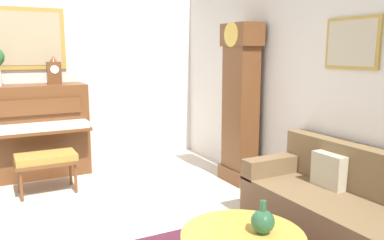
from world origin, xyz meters
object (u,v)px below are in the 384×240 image
(piano_bench, at_px, (46,160))
(couch, at_px, (346,210))
(coffee_table, at_px, (243,238))
(mantel_clock, at_px, (54,71))
(green_jug, at_px, (263,221))
(grandfather_clock, at_px, (240,108))
(piano, at_px, (32,131))

(piano_bench, distance_m, couch, 3.33)
(piano_bench, height_order, coffee_table, piano_bench)
(coffee_table, xyz_separation_m, mantel_clock, (-3.45, -0.70, 1.03))
(mantel_clock, relative_size, green_jug, 1.58)
(mantel_clock, bearing_deg, grandfather_clock, 53.72)
(piano, distance_m, mantel_clock, 0.85)
(coffee_table, bearing_deg, grandfather_clock, 146.16)
(grandfather_clock, xyz_separation_m, coffee_table, (1.97, -1.32, -0.59))
(piano_bench, bearing_deg, couch, 39.92)
(green_jug, bearing_deg, mantel_clock, -166.56)
(couch, relative_size, coffee_table, 2.16)
(grandfather_clock, relative_size, coffee_table, 2.31)
(couch, distance_m, green_jug, 1.06)
(piano, height_order, green_jug, piano)
(piano, bearing_deg, couch, 33.42)
(couch, distance_m, mantel_clock, 3.98)
(grandfather_clock, distance_m, coffee_table, 2.44)
(piano_bench, xyz_separation_m, coffee_table, (2.67, 0.97, -0.03))
(coffee_table, relative_size, green_jug, 3.67)
(green_jug, bearing_deg, piano_bench, -157.92)
(piano, height_order, couch, piano)
(piano, distance_m, coffee_table, 3.62)
(piano_bench, xyz_separation_m, green_jug, (2.71, 1.10, 0.09))
(piano_bench, relative_size, grandfather_clock, 0.34)
(coffee_table, bearing_deg, green_jug, 70.84)
(couch, xyz_separation_m, green_jug, (0.16, -1.04, 0.18))
(piano_bench, height_order, couch, couch)
(grandfather_clock, bearing_deg, green_jug, -30.47)
(piano, bearing_deg, piano_bench, 5.06)
(grandfather_clock, relative_size, mantel_clock, 5.34)
(coffee_table, height_order, green_jug, green_jug)
(piano_bench, bearing_deg, grandfather_clock, 73.06)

